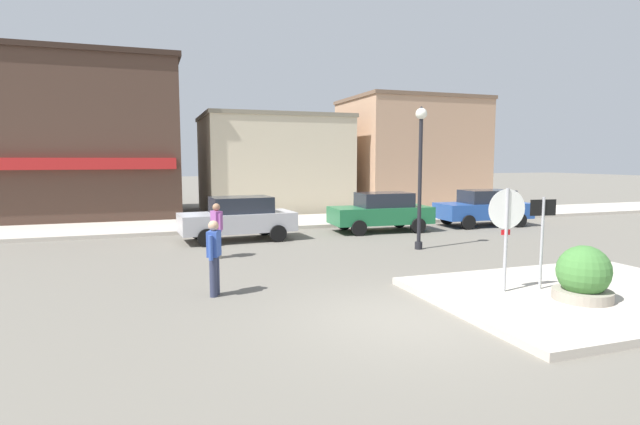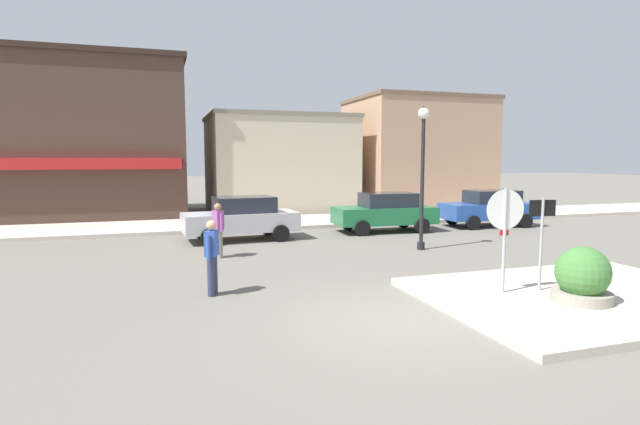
# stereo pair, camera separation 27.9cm
# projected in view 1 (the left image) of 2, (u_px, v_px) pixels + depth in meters

# --- Properties ---
(ground_plane) EXTENTS (160.00, 160.00, 0.00)m
(ground_plane) POSITION_uv_depth(u_px,v_px,m) (407.00, 320.00, 8.98)
(ground_plane) COLOR #6B665B
(sidewalk_corner) EXTENTS (6.40, 4.80, 0.15)m
(sidewalk_corner) POSITION_uv_depth(u_px,v_px,m) (584.00, 295.00, 10.36)
(sidewalk_corner) COLOR beige
(sidewalk_corner) RESTS_ON ground
(kerb_far) EXTENTS (80.00, 4.00, 0.15)m
(kerb_far) POSITION_uv_depth(u_px,v_px,m) (252.00, 223.00, 21.97)
(kerb_far) COLOR beige
(kerb_far) RESTS_ON ground
(stop_sign) EXTENTS (0.81, 0.13, 2.30)m
(stop_sign) POSITION_uv_depth(u_px,v_px,m) (506.00, 226.00, 10.23)
(stop_sign) COLOR #9E9EA3
(stop_sign) RESTS_ON ground
(one_way_sign) EXTENTS (0.60, 0.09, 2.10)m
(one_way_sign) POSITION_uv_depth(u_px,v_px,m) (542.00, 234.00, 10.45)
(one_way_sign) COLOR #9E9EA3
(one_way_sign) RESTS_ON ground
(planter) EXTENTS (1.10, 1.10, 1.23)m
(planter) POSITION_uv_depth(u_px,v_px,m) (583.00, 279.00, 9.69)
(planter) COLOR gray
(planter) RESTS_ON ground
(lamp_post) EXTENTS (0.36, 0.36, 4.54)m
(lamp_post) POSITION_uv_depth(u_px,v_px,m) (420.00, 157.00, 15.76)
(lamp_post) COLOR black
(lamp_post) RESTS_ON ground
(parked_car_nearest) EXTENTS (4.10, 2.08, 1.56)m
(parked_car_nearest) POSITION_uv_depth(u_px,v_px,m) (238.00, 218.00, 17.71)
(parked_car_nearest) COLOR #B7B7BC
(parked_car_nearest) RESTS_ON ground
(parked_car_second) EXTENTS (4.07, 2.01, 1.56)m
(parked_car_second) POSITION_uv_depth(u_px,v_px,m) (381.00, 211.00, 19.94)
(parked_car_second) COLOR #1E6B3D
(parked_car_second) RESTS_ON ground
(parked_car_third) EXTENTS (4.09, 2.06, 1.56)m
(parked_car_third) POSITION_uv_depth(u_px,v_px,m) (484.00, 207.00, 21.64)
(parked_car_third) COLOR #234C9E
(parked_car_third) RESTS_ON ground
(pedestrian_crossing_near) EXTENTS (0.32, 0.55, 1.61)m
(pedestrian_crossing_near) POSITION_uv_depth(u_px,v_px,m) (217.00, 229.00, 14.54)
(pedestrian_crossing_near) COLOR gray
(pedestrian_crossing_near) RESTS_ON ground
(pedestrian_crossing_far) EXTENTS (0.35, 0.54, 1.61)m
(pedestrian_crossing_far) POSITION_uv_depth(u_px,v_px,m) (214.00, 255.00, 10.50)
(pedestrian_crossing_far) COLOR #2D334C
(pedestrian_crossing_far) RESTS_ON ground
(building_corner_shop) EXTENTS (9.64, 8.67, 7.68)m
(building_corner_shop) POSITION_uv_depth(u_px,v_px,m) (78.00, 140.00, 24.83)
(building_corner_shop) COLOR #473328
(building_corner_shop) RESTS_ON ground
(building_storefront_left_near) EXTENTS (7.68, 6.45, 5.26)m
(building_storefront_left_near) POSITION_uv_depth(u_px,v_px,m) (272.00, 164.00, 27.82)
(building_storefront_left_near) COLOR beige
(building_storefront_left_near) RESTS_ON ground
(building_storefront_left_mid) EXTENTS (7.58, 6.08, 6.46)m
(building_storefront_left_mid) POSITION_uv_depth(u_px,v_px,m) (410.00, 153.00, 29.91)
(building_storefront_left_mid) COLOR tan
(building_storefront_left_mid) RESTS_ON ground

